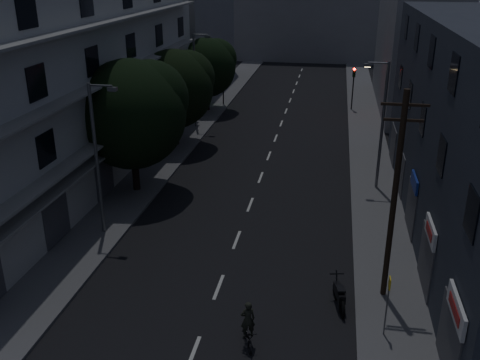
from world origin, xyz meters
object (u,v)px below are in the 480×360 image
(utility_pole, at_px, (395,194))
(motorcycle, at_px, (339,296))
(bus_stop_sign, at_px, (388,296))
(cyclist, at_px, (248,331))

(utility_pole, relative_size, motorcycle, 4.31)
(utility_pole, distance_m, bus_stop_sign, 4.10)
(utility_pole, bearing_deg, bus_stop_sign, -93.49)
(utility_pole, distance_m, motorcycle, 4.85)
(utility_pole, bearing_deg, motorcycle, -150.35)
(utility_pole, height_order, cyclist, utility_pole)
(motorcycle, xyz_separation_m, cyclist, (-3.39, -3.11, 0.12))
(bus_stop_sign, xyz_separation_m, cyclist, (-5.12, -1.39, -1.24))
(utility_pole, height_order, bus_stop_sign, utility_pole)
(bus_stop_sign, distance_m, cyclist, 5.45)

